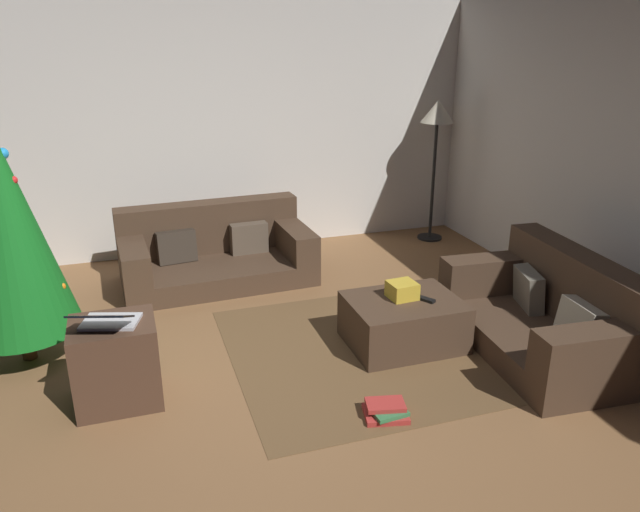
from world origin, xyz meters
TOP-DOWN VIEW (x-y plane):
  - ground_plane at (0.00, 0.00)m, footprint 6.40×6.40m
  - rear_partition at (0.00, 3.14)m, footprint 6.40×0.12m
  - couch_left at (0.11, 2.26)m, footprint 1.80×1.00m
  - couch_right at (2.26, 0.06)m, footprint 0.99×1.64m
  - ottoman at (1.25, 0.46)m, footprint 0.83×0.65m
  - gift_box at (1.25, 0.51)m, footprint 0.21×0.20m
  - tv_remote at (1.40, 0.41)m, footprint 0.12×0.16m
  - christmas_tree at (-1.43, 1.12)m, footprint 0.81×0.81m
  - side_table at (-0.81, 0.34)m, footprint 0.52×0.44m
  - laptop at (-0.83, 0.28)m, footprint 0.44×0.46m
  - book_stack at (0.75, -0.36)m, footprint 0.31×0.27m
  - corner_lamp at (2.66, 2.68)m, footprint 0.36×0.36m
  - area_rug at (1.25, 0.46)m, footprint 2.60×2.00m

SIDE VIEW (x-z plane):
  - ground_plane at x=0.00m, z-range 0.00..0.00m
  - area_rug at x=1.25m, z-range 0.00..0.01m
  - book_stack at x=0.75m, z-range -0.01..0.09m
  - ottoman at x=1.25m, z-range 0.00..0.37m
  - couch_left at x=0.11m, z-range -0.09..0.61m
  - side_table at x=-0.81m, z-range 0.00..0.56m
  - couch_right at x=2.26m, z-range -0.09..0.65m
  - tv_remote at x=1.40m, z-range 0.37..0.39m
  - gift_box at x=1.25m, z-range 0.37..0.49m
  - laptop at x=-0.83m, z-range 0.52..0.70m
  - christmas_tree at x=-1.43m, z-range 0.07..1.90m
  - rear_partition at x=0.00m, z-range 0.00..2.60m
  - corner_lamp at x=2.66m, z-range 0.55..2.11m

